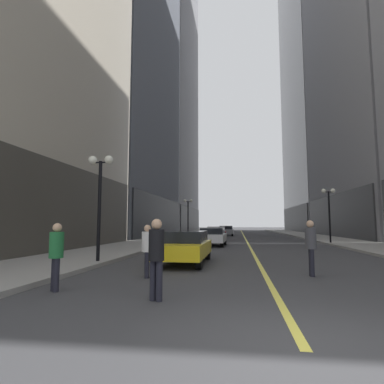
{
  "coord_description": "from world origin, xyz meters",
  "views": [
    {
      "loc": [
        -0.86,
        -4.3,
        1.64
      ],
      "look_at": [
        -6.89,
        36.96,
        5.91
      ],
      "focal_mm": 28.82,
      "sensor_mm": 36.0,
      "label": 1
    }
  ],
  "objects_px": {
    "street_lamp_left_near": "(100,184)",
    "car_red": "(216,233)",
    "car_grey": "(226,230)",
    "pedestrian_in_black_coat": "(156,252)",
    "pedestrian_in_green_parka": "(56,251)",
    "street_lamp_right_mid": "(329,203)",
    "street_lamp_left_far": "(188,209)",
    "pedestrian_in_white_shirt": "(147,247)",
    "car_yellow": "(185,246)",
    "pedestrian_with_orange_bag": "(311,243)",
    "car_white": "(213,236)"
  },
  "relations": [
    {
      "from": "pedestrian_in_black_coat",
      "to": "street_lamp_right_mid",
      "type": "distance_m",
      "value": 21.36
    },
    {
      "from": "car_red",
      "to": "pedestrian_in_green_parka",
      "type": "relative_size",
      "value": 2.75
    },
    {
      "from": "car_white",
      "to": "pedestrian_in_green_parka",
      "type": "height_order",
      "value": "pedestrian_in_green_parka"
    },
    {
      "from": "pedestrian_in_black_coat",
      "to": "street_lamp_right_mid",
      "type": "xyz_separation_m",
      "value": [
        9.0,
        19.24,
        2.24
      ]
    },
    {
      "from": "pedestrian_in_black_coat",
      "to": "pedestrian_in_green_parka",
      "type": "distance_m",
      "value": 2.73
    },
    {
      "from": "car_grey",
      "to": "street_lamp_left_far",
      "type": "xyz_separation_m",
      "value": [
        -4.05,
        -7.59,
        2.54
      ]
    },
    {
      "from": "car_grey",
      "to": "pedestrian_in_black_coat",
      "type": "xyz_separation_m",
      "value": [
        -0.25,
        -35.8,
        0.3
      ]
    },
    {
      "from": "pedestrian_in_green_parka",
      "to": "car_white",
      "type": "bearing_deg",
      "value": 80.71
    },
    {
      "from": "pedestrian_in_black_coat",
      "to": "street_lamp_right_mid",
      "type": "height_order",
      "value": "street_lamp_right_mid"
    },
    {
      "from": "car_red",
      "to": "street_lamp_right_mid",
      "type": "bearing_deg",
      "value": -31.98
    },
    {
      "from": "car_red",
      "to": "pedestrian_in_black_coat",
      "type": "xyz_separation_m",
      "value": [
        0.39,
        -25.1,
        0.3
      ]
    },
    {
      "from": "car_white",
      "to": "street_lamp_left_near",
      "type": "height_order",
      "value": "street_lamp_left_near"
    },
    {
      "from": "pedestrian_in_black_coat",
      "to": "car_white",
      "type": "bearing_deg",
      "value": 90.26
    },
    {
      "from": "pedestrian_in_green_parka",
      "to": "pedestrian_with_orange_bag",
      "type": "bearing_deg",
      "value": 25.18
    },
    {
      "from": "car_yellow",
      "to": "street_lamp_left_near",
      "type": "distance_m",
      "value": 4.34
    },
    {
      "from": "car_yellow",
      "to": "pedestrian_in_white_shirt",
      "type": "xyz_separation_m",
      "value": [
        -0.6,
        -3.5,
        0.21
      ]
    },
    {
      "from": "street_lamp_left_near",
      "to": "street_lamp_left_far",
      "type": "distance_m",
      "value": 22.94
    },
    {
      "from": "pedestrian_with_orange_bag",
      "to": "pedestrian_in_green_parka",
      "type": "height_order",
      "value": "pedestrian_with_orange_bag"
    },
    {
      "from": "pedestrian_in_black_coat",
      "to": "street_lamp_left_far",
      "type": "distance_m",
      "value": 28.56
    },
    {
      "from": "pedestrian_in_black_coat",
      "to": "street_lamp_left_far",
      "type": "relative_size",
      "value": 0.39
    },
    {
      "from": "car_white",
      "to": "street_lamp_right_mid",
      "type": "relative_size",
      "value": 0.93
    },
    {
      "from": "car_white",
      "to": "pedestrian_in_white_shirt",
      "type": "distance_m",
      "value": 13.74
    },
    {
      "from": "car_yellow",
      "to": "pedestrian_in_green_parka",
      "type": "distance_m",
      "value": 6.11
    },
    {
      "from": "car_red",
      "to": "pedestrian_in_white_shirt",
      "type": "relative_size",
      "value": 2.84
    },
    {
      "from": "car_yellow",
      "to": "car_white",
      "type": "relative_size",
      "value": 1.08
    },
    {
      "from": "car_white",
      "to": "street_lamp_left_near",
      "type": "distance_m",
      "value": 12.01
    },
    {
      "from": "car_red",
      "to": "street_lamp_left_near",
      "type": "relative_size",
      "value": 1.02
    },
    {
      "from": "car_white",
      "to": "pedestrian_in_black_coat",
      "type": "xyz_separation_m",
      "value": [
        0.08,
        -16.41,
        0.3
      ]
    },
    {
      "from": "street_lamp_left_far",
      "to": "pedestrian_in_white_shirt",
      "type": "bearing_deg",
      "value": -83.75
    },
    {
      "from": "pedestrian_in_green_parka",
      "to": "car_red",
      "type": "bearing_deg",
      "value": 84.69
    },
    {
      "from": "pedestrian_with_orange_bag",
      "to": "pedestrian_in_white_shirt",
      "type": "xyz_separation_m",
      "value": [
        -5.03,
        -0.98,
        -0.09
      ]
    },
    {
      "from": "car_grey",
      "to": "pedestrian_in_white_shirt",
      "type": "xyz_separation_m",
      "value": [
        -1.26,
        -33.1,
        0.2
      ]
    },
    {
      "from": "street_lamp_left_near",
      "to": "car_red",
      "type": "bearing_deg",
      "value": 80.22
    },
    {
      "from": "car_red",
      "to": "car_yellow",
      "type": "bearing_deg",
      "value": -90.07
    },
    {
      "from": "car_white",
      "to": "street_lamp_left_near",
      "type": "relative_size",
      "value": 0.93
    },
    {
      "from": "pedestrian_in_green_parka",
      "to": "pedestrian_in_white_shirt",
      "type": "xyz_separation_m",
      "value": [
        1.66,
        2.16,
        -0.03
      ]
    },
    {
      "from": "pedestrian_in_white_shirt",
      "to": "street_lamp_right_mid",
      "type": "distance_m",
      "value": 19.47
    },
    {
      "from": "car_grey",
      "to": "pedestrian_in_black_coat",
      "type": "bearing_deg",
      "value": -90.4
    },
    {
      "from": "pedestrian_in_black_coat",
      "to": "pedestrian_in_green_parka",
      "type": "height_order",
      "value": "pedestrian_in_black_coat"
    },
    {
      "from": "street_lamp_left_near",
      "to": "street_lamp_right_mid",
      "type": "bearing_deg",
      "value": 47.5
    },
    {
      "from": "car_red",
      "to": "street_lamp_right_mid",
      "type": "height_order",
      "value": "street_lamp_right_mid"
    },
    {
      "from": "pedestrian_with_orange_bag",
      "to": "street_lamp_left_far",
      "type": "height_order",
      "value": "street_lamp_left_far"
    },
    {
      "from": "street_lamp_left_near",
      "to": "street_lamp_right_mid",
      "type": "xyz_separation_m",
      "value": [
        12.8,
        13.97,
        0.0
      ]
    },
    {
      "from": "car_red",
      "to": "car_grey",
      "type": "bearing_deg",
      "value": 86.6
    },
    {
      "from": "street_lamp_left_near",
      "to": "street_lamp_left_far",
      "type": "bearing_deg",
      "value": 90.0
    },
    {
      "from": "car_yellow",
      "to": "pedestrian_in_white_shirt",
      "type": "distance_m",
      "value": 3.56
    },
    {
      "from": "pedestrian_in_white_shirt",
      "to": "pedestrian_in_green_parka",
      "type": "bearing_deg",
      "value": -127.55
    },
    {
      "from": "pedestrian_in_black_coat",
      "to": "pedestrian_in_white_shirt",
      "type": "bearing_deg",
      "value": 110.46
    },
    {
      "from": "street_lamp_right_mid",
      "to": "car_grey",
      "type": "bearing_deg",
      "value": 117.84
    },
    {
      "from": "street_lamp_left_near",
      "to": "street_lamp_left_far",
      "type": "relative_size",
      "value": 1.0
    }
  ]
}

